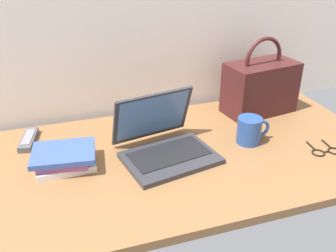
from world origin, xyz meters
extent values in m
cube|color=brown|center=(0.00, 0.00, 0.01)|extent=(1.60, 0.76, 0.03)
cube|color=#2D2D33|center=(0.00, -0.03, 0.04)|extent=(0.35, 0.27, 0.02)
cube|color=black|center=(0.00, -0.01, 0.05)|extent=(0.29, 0.19, 0.00)
cube|color=#2D2D33|center=(-0.02, 0.11, 0.14)|extent=(0.31, 0.13, 0.19)
cube|color=#4C72A5|center=(-0.02, 0.10, 0.14)|extent=(0.28, 0.11, 0.17)
cylinder|color=#26478C|center=(0.32, 0.00, 0.08)|extent=(0.09, 0.09, 0.10)
torus|color=#26478C|center=(0.37, 0.00, 0.08)|extent=(0.07, 0.01, 0.07)
cylinder|color=brown|center=(0.32, 0.00, 0.12)|extent=(0.08, 0.08, 0.00)
cube|color=#4C4C51|center=(-0.47, 0.25, 0.04)|extent=(0.08, 0.17, 0.02)
cube|color=slate|center=(-0.47, 0.25, 0.05)|extent=(0.06, 0.12, 0.00)
torus|color=black|center=(0.52, -0.15, 0.03)|extent=(0.05, 0.05, 0.01)
torus|color=black|center=(0.58, -0.16, 0.03)|extent=(0.05, 0.05, 0.01)
cube|color=black|center=(0.55, -0.16, 0.03)|extent=(0.02, 0.01, 0.00)
cube|color=black|center=(0.52, -0.10, 0.03)|extent=(0.01, 0.06, 0.00)
cube|color=black|center=(0.59, -0.11, 0.03)|extent=(0.01, 0.06, 0.00)
cube|color=#3F1919|center=(0.49, 0.23, 0.14)|extent=(0.32, 0.20, 0.22)
torus|color=#3F1919|center=(0.49, 0.23, 0.27)|extent=(0.18, 0.04, 0.18)
cube|color=silver|center=(-0.35, 0.04, 0.04)|extent=(0.19, 0.14, 0.02)
cube|color=#8C4C8C|center=(-0.35, 0.04, 0.07)|extent=(0.19, 0.17, 0.02)
cube|color=#334C99|center=(-0.35, 0.04, 0.09)|extent=(0.22, 0.18, 0.02)
camera|label=1|loc=(-0.35, -1.08, 0.75)|focal=40.29mm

